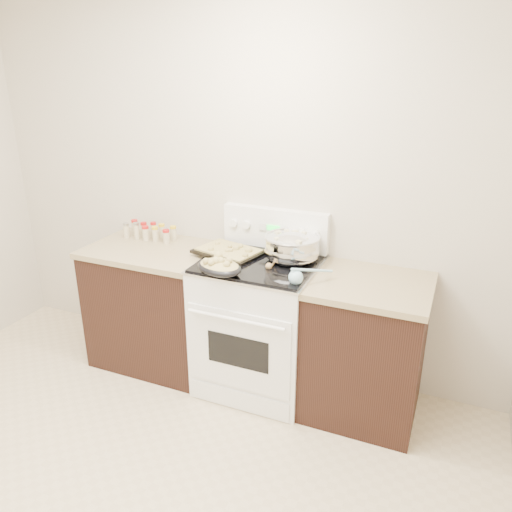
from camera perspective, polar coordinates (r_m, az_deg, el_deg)
The scene contains 10 objects.
room_shell at distance 2.10m, azimuth -24.35°, elevation 6.90°, with size 4.10×3.60×2.75m.
counter_left at distance 3.84m, azimuth -11.18°, elevation -5.47°, with size 0.93×0.67×0.92m.
counter_right at distance 3.30m, azimuth 12.35°, elevation -10.20°, with size 0.73×0.67×0.92m.
kitchen_range at distance 3.46m, azimuth 0.36°, elevation -7.61°, with size 0.78×0.73×1.22m.
mixing_bowl at distance 3.27m, azimuth 4.14°, elevation 0.94°, with size 0.37×0.37×0.22m.
roasting_pan at distance 3.07m, azimuth -4.22°, elevation -1.17°, with size 0.36×0.29×0.12m.
baking_sheet at distance 3.40m, azimuth -3.04°, elevation 0.58°, with size 0.50×0.41×0.06m.
wooden_spoon at distance 3.19m, azimuth 1.78°, elevation -0.96°, with size 0.04×0.25×0.04m.
blue_ladle at distance 2.95m, azimuth 4.75°, elevation -2.38°, with size 0.22×0.23×0.11m.
spice_jars at distance 3.83m, azimuth -12.08°, elevation 2.76°, with size 0.40×0.14×0.13m.
Camera 1 is at (1.52, -1.38, 2.15)m, focal length 35.00 mm.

